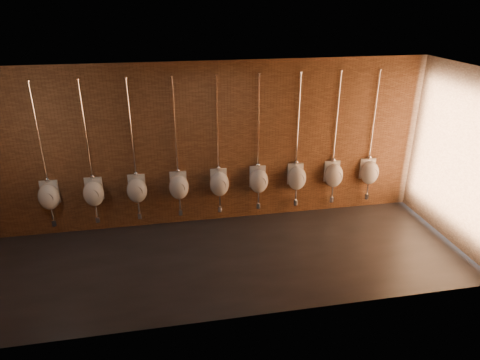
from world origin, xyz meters
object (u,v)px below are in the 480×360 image
(urinal_4, at_px, (219,183))
(urinal_5, at_px, (259,180))
(urinal_8, at_px, (369,172))
(urinal_3, at_px, (179,186))
(urinal_2, at_px, (137,189))
(urinal_7, at_px, (334,174))
(urinal_6, at_px, (297,177))
(urinal_0, at_px, (49,196))
(urinal_1, at_px, (94,192))

(urinal_4, distance_m, urinal_5, 0.80)
(urinal_5, relative_size, urinal_8, 1.00)
(urinal_5, bearing_deg, urinal_4, 180.00)
(urinal_3, height_order, urinal_4, same)
(urinal_4, bearing_deg, urinal_3, 180.00)
(urinal_2, height_order, urinal_3, same)
(urinal_3, relative_size, urinal_4, 1.00)
(urinal_7, bearing_deg, urinal_6, 180.00)
(urinal_3, bearing_deg, urinal_4, 0.00)
(urinal_4, relative_size, urinal_5, 1.00)
(urinal_0, relative_size, urinal_5, 1.00)
(urinal_6, bearing_deg, urinal_1, 180.00)
(urinal_2, xyz_separation_m, urinal_3, (0.80, 0.00, 0.00))
(urinal_6, relative_size, urinal_7, 1.00)
(urinal_7, height_order, urinal_8, same)
(urinal_0, bearing_deg, urinal_4, 0.00)
(urinal_3, bearing_deg, urinal_7, 0.00)
(urinal_4, relative_size, urinal_7, 1.00)
(urinal_0, height_order, urinal_7, same)
(urinal_6, bearing_deg, urinal_7, 0.00)
(urinal_8, bearing_deg, urinal_6, 180.00)
(urinal_4, xyz_separation_m, urinal_6, (1.59, 0.00, 0.00))
(urinal_3, bearing_deg, urinal_0, 180.00)
(urinal_2, bearing_deg, urinal_4, 0.00)
(urinal_0, distance_m, urinal_1, 0.80)
(urinal_1, xyz_separation_m, urinal_5, (3.18, 0.00, 0.00))
(urinal_2, bearing_deg, urinal_0, 180.00)
(urinal_1, distance_m, urinal_5, 3.18)
(urinal_1, height_order, urinal_5, same)
(urinal_5, bearing_deg, urinal_7, 0.00)
(urinal_4, xyz_separation_m, urinal_5, (0.80, 0.00, 0.00))
(urinal_1, bearing_deg, urinal_6, 0.00)
(urinal_5, distance_m, urinal_6, 0.80)
(urinal_6, distance_m, urinal_8, 1.59)
(urinal_0, relative_size, urinal_7, 1.00)
(urinal_0, bearing_deg, urinal_1, 0.00)
(urinal_1, height_order, urinal_6, same)
(urinal_2, height_order, urinal_8, same)
(urinal_2, distance_m, urinal_8, 4.77)
(urinal_6, distance_m, urinal_7, 0.80)
(urinal_0, distance_m, urinal_7, 5.57)
(urinal_5, bearing_deg, urinal_3, 180.00)
(urinal_4, bearing_deg, urinal_1, 180.00)
(urinal_0, xyz_separation_m, urinal_6, (4.77, 0.00, 0.00))
(urinal_0, relative_size, urinal_4, 1.00)
(urinal_4, distance_m, urinal_6, 1.59)
(urinal_3, xyz_separation_m, urinal_4, (0.80, 0.00, 0.00))
(urinal_2, height_order, urinal_5, same)
(urinal_1, bearing_deg, urinal_4, 0.00)
(urinal_4, height_order, urinal_8, same)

